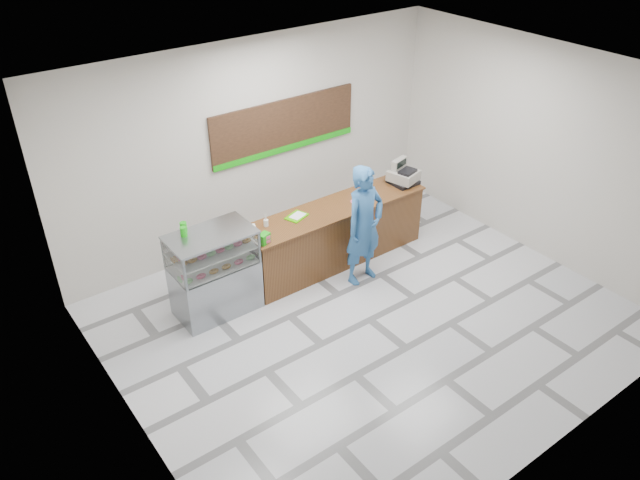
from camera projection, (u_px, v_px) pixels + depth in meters
floor at (370, 320)px, 9.16m from camera, size 7.00×7.00×0.00m
back_wall at (256, 144)px, 10.27m from camera, size 7.00×0.00×7.00m
ceiling at (383, 87)px, 7.30m from camera, size 7.00×7.00×0.00m
sales_counter at (335, 234)px, 10.21m from camera, size 3.26×0.76×1.03m
display_case at (214, 272)px, 9.01m from camera, size 1.22×0.72×1.33m
menu_board at (285, 127)px, 10.42m from camera, size 2.80×0.06×0.90m
cash_register at (403, 175)px, 10.57m from camera, size 0.53×0.54×0.40m
card_terminal at (368, 195)px, 10.22m from camera, size 0.10×0.17×0.04m
serving_tray at (297, 216)px, 9.66m from camera, size 0.40×0.34×0.02m
napkin_box at (251, 229)px, 9.23m from camera, size 0.17×0.17×0.11m
straw_cup at (266, 223)px, 9.40m from camera, size 0.07×0.07×0.11m
promo_box at (264, 238)px, 8.98m from camera, size 0.20×0.17×0.15m
donut_decal at (355, 201)px, 10.08m from camera, size 0.16×0.16×0.00m
green_cup_left at (184, 232)px, 8.58m from camera, size 0.09×0.09×0.14m
green_cup_right at (184, 227)px, 8.67m from camera, size 0.10×0.10×0.15m
customer at (364, 225)px, 9.54m from camera, size 0.75×0.53×1.96m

